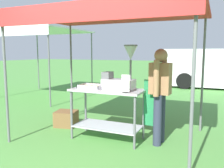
{
  "coord_description": "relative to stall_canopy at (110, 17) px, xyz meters",
  "views": [
    {
      "loc": [
        1.67,
        -2.73,
        1.55
      ],
      "look_at": [
        -0.09,
        1.22,
        0.98
      ],
      "focal_mm": 38.26,
      "sensor_mm": 36.0,
      "label": 1
    }
  ],
  "objects": [
    {
      "name": "ground_plane",
      "position": [
        0.09,
        4.88,
        -2.16
      ],
      "size": [
        70.0,
        70.0,
        0.0
      ],
      "primitive_type": "plane",
      "color": "#519342"
    },
    {
      "name": "neighbour_tent",
      "position": [
        -3.86,
        2.74,
        0.07
      ],
      "size": [
        2.76,
        2.69,
        2.31
      ],
      "color": "slate",
      "rests_on": "ground"
    },
    {
      "name": "vendor",
      "position": [
        0.89,
        0.07,
        -1.25
      ],
      "size": [
        0.46,
        0.54,
        1.61
      ],
      "color": "#2D3347",
      "rests_on": "ground"
    },
    {
      "name": "donut_cart",
      "position": [
        0.0,
        -0.1,
        -1.51
      ],
      "size": [
        1.29,
        0.6,
        0.91
      ],
      "color": "#B7B7BC",
      "rests_on": "ground"
    },
    {
      "name": "van_white",
      "position": [
        1.98,
        7.61,
        -1.28
      ],
      "size": [
        4.97,
        2.19,
        1.69
      ],
      "color": "white",
      "rests_on": "ground"
    },
    {
      "name": "donut_fryer",
      "position": [
        0.23,
        -0.04,
        -0.99
      ],
      "size": [
        0.62,
        0.28,
        0.77
      ],
      "color": "#B7B7BC",
      "rests_on": "donut_cart"
    },
    {
      "name": "menu_sign",
      "position": [
        0.42,
        -0.32,
        -1.12
      ],
      "size": [
        0.13,
        0.05,
        0.29
      ],
      "color": "black",
      "rests_on": "donut_cart"
    },
    {
      "name": "supply_crate",
      "position": [
        -1.12,
        0.23,
        -2.0
      ],
      "size": [
        0.5,
        0.47,
        0.32
      ],
      "color": "brown",
      "rests_on": "ground"
    },
    {
      "name": "donut_tray",
      "position": [
        -0.29,
        -0.14,
        -1.22
      ],
      "size": [
        0.43,
        0.32,
        0.07
      ],
      "color": "#B7B7BC",
      "rests_on": "donut_cart"
    },
    {
      "name": "stall_canopy",
      "position": [
        0.0,
        0.0,
        0.0
      ],
      "size": [
        3.2,
        2.18,
        2.24
      ],
      "color": "slate",
      "rests_on": "ground"
    }
  ]
}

